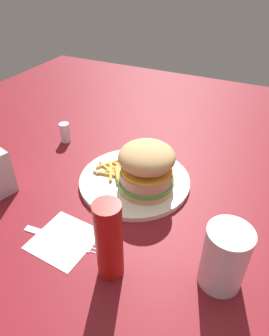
% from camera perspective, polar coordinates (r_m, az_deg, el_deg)
% --- Properties ---
extents(ground_plane, '(1.60, 1.60, 0.00)m').
position_cam_1_polar(ground_plane, '(0.69, 0.43, -4.52)').
color(ground_plane, maroon).
extents(plate, '(0.26, 0.26, 0.01)m').
position_cam_1_polar(plate, '(0.71, 0.00, -2.35)').
color(plate, silver).
rests_on(plate, ground_plane).
extents(sandwich, '(0.12, 0.12, 0.11)m').
position_cam_1_polar(sandwich, '(0.65, 2.29, 0.15)').
color(sandwich, tan).
rests_on(sandwich, plate).
extents(fries_pile, '(0.09, 0.11, 0.01)m').
position_cam_1_polar(fries_pile, '(0.72, -4.07, -0.38)').
color(fries_pile, gold).
rests_on(fries_pile, plate).
extents(napkin, '(0.12, 0.12, 0.00)m').
position_cam_1_polar(napkin, '(0.60, -13.17, -12.97)').
color(napkin, white).
rests_on(napkin, ground_plane).
extents(fork, '(0.17, 0.03, 0.00)m').
position_cam_1_polar(fork, '(0.60, -13.07, -12.86)').
color(fork, silver).
rests_on(fork, napkin).
extents(drink_glass, '(0.07, 0.07, 0.12)m').
position_cam_1_polar(drink_glass, '(0.51, 16.53, -16.18)').
color(drink_glass, silver).
rests_on(drink_glass, ground_plane).
extents(ketchup_bottle, '(0.04, 0.04, 0.15)m').
position_cam_1_polar(ketchup_bottle, '(0.49, -4.81, -13.56)').
color(ketchup_bottle, '#B21914').
rests_on(ketchup_bottle, ground_plane).
extents(salt_shaker, '(0.03, 0.03, 0.06)m').
position_cam_1_polar(salt_shaker, '(0.87, -12.97, 6.55)').
color(salt_shaker, white).
rests_on(salt_shaker, ground_plane).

